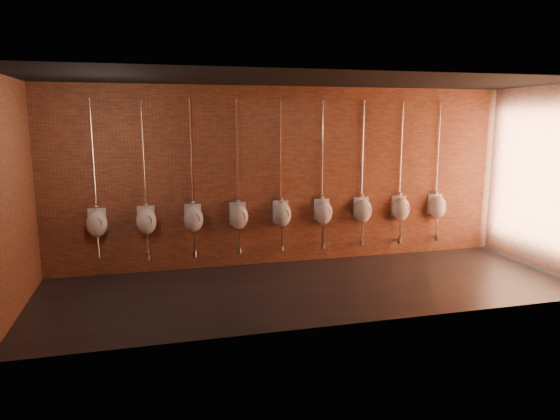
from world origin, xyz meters
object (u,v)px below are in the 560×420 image
Objects in this scene: urinal_4 at (282,214)px; urinal_7 at (401,208)px; urinal_1 at (146,220)px; urinal_0 at (97,223)px; urinal_2 at (193,218)px; urinal_3 at (239,216)px; urinal_5 at (323,212)px; urinal_8 at (437,206)px; urinal_6 at (363,210)px.

urinal_7 is (2.38, 0.00, 0.00)m from urinal_4.
urinal_0 is at bearing 180.00° from urinal_1.
urinal_2 and urinal_4 have the same top height.
urinal_0 is 1.00× the size of urinal_3.
urinal_1 is at bearing 180.00° from urinal_5.
urinal_2 is 1.00× the size of urinal_3.
urinal_2 is 4.75m from urinal_8.
urinal_6 is (0.79, 0.00, 0.00)m from urinal_5.
urinal_1 is (0.79, 0.00, 0.00)m from urinal_0.
urinal_6 is 1.00× the size of urinal_8.
urinal_0 and urinal_1 have the same top height.
urinal_3 and urinal_8 have the same top height.
urinal_5 is at bearing 180.00° from urinal_6.
urinal_1 and urinal_8 have the same top height.
urinal_0 and urinal_5 have the same top height.
urinal_3 is 2.38m from urinal_6.
urinal_7 is (3.96, 0.00, 0.00)m from urinal_2.
urinal_3 is at bearing 0.00° from urinal_0.
urinal_8 is (3.17, 0.00, 0.00)m from urinal_4.
urinal_6 is at bearing 180.00° from urinal_8.
urinal_6 is 0.79m from urinal_7.
urinal_7 is (5.54, 0.00, 0.00)m from urinal_0.
urinal_4 is 1.00× the size of urinal_8.
urinal_8 is (4.75, 0.00, 0.00)m from urinal_2.
urinal_5 is at bearing 0.00° from urinal_3.
urinal_5 is 1.00× the size of urinal_6.
urinal_3 is 1.00× the size of urinal_6.
urinal_3 is 1.00× the size of urinal_8.
urinal_2 and urinal_7 have the same top height.
urinal_0 is 3.96m from urinal_5.
urinal_3 and urinal_4 have the same top height.
urinal_6 is at bearing 0.00° from urinal_4.
urinal_8 is at bearing 0.00° from urinal_4.
urinal_7 is at bearing 180.00° from urinal_8.
urinal_6 is 1.00× the size of urinal_7.
urinal_5 is (2.38, 0.00, 0.00)m from urinal_2.
urinal_3 is 1.00× the size of urinal_4.
urinal_4 is (3.17, 0.00, 0.00)m from urinal_0.
urinal_5 is 1.00× the size of urinal_7.
urinal_4 is at bearing 0.00° from urinal_2.
urinal_8 is at bearing 0.00° from urinal_1.
urinal_6 is at bearing 180.00° from urinal_7.
urinal_8 is (3.96, 0.00, 0.00)m from urinal_3.
urinal_7 is at bearing 0.00° from urinal_0.
urinal_8 is (1.58, 0.00, 0.00)m from urinal_6.
urinal_2 and urinal_3 have the same top height.
urinal_1 is 5.54m from urinal_8.
urinal_0 is 4.75m from urinal_6.
urinal_0 is 1.00× the size of urinal_2.
urinal_2 is 3.17m from urinal_6.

